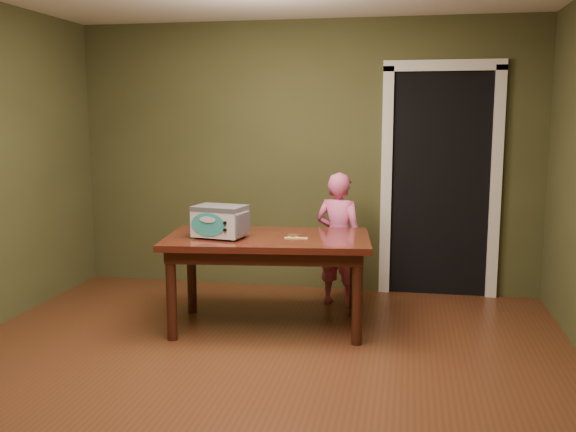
{
  "coord_description": "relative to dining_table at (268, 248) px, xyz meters",
  "views": [
    {
      "loc": [
        1.01,
        -3.67,
        1.69
      ],
      "look_at": [
        0.13,
        1.0,
        0.95
      ],
      "focal_mm": 40.0,
      "sensor_mm": 36.0,
      "label": 1
    }
  ],
  "objects": [
    {
      "name": "spatula",
      "position": [
        0.24,
        -0.06,
        0.1
      ],
      "size": [
        0.18,
        0.04,
        0.01
      ],
      "primitive_type": "cube",
      "rotation": [
        0.0,
        0.0,
        0.07
      ],
      "color": "#FFD76E",
      "rests_on": "dining_table"
    },
    {
      "name": "baking_pan",
      "position": [
        0.21,
        -0.01,
        0.11
      ],
      "size": [
        0.1,
        0.1,
        0.02
      ],
      "color": "silver",
      "rests_on": "dining_table"
    },
    {
      "name": "dining_table",
      "position": [
        0.0,
        0.0,
        0.0
      ],
      "size": [
        1.69,
        1.08,
        0.75
      ],
      "rotation": [
        0.0,
        0.0,
        0.12
      ],
      "color": "#37120C",
      "rests_on": "floor"
    },
    {
      "name": "floor",
      "position": [
        0.08,
        -1.21,
        -0.65
      ],
      "size": [
        5.0,
        5.0,
        0.0
      ],
      "primitive_type": "plane",
      "color": "#572D18",
      "rests_on": "ground"
    },
    {
      "name": "room_shell",
      "position": [
        0.08,
        -1.21,
        1.06
      ],
      "size": [
        4.52,
        5.02,
        2.61
      ],
      "color": "#464927",
      "rests_on": "ground"
    },
    {
      "name": "toy_oven",
      "position": [
        -0.35,
        -0.14,
        0.24
      ],
      "size": [
        0.45,
        0.34,
        0.25
      ],
      "rotation": [
        0.0,
        0.0,
        -0.17
      ],
      "color": "#4C4F54",
      "rests_on": "dining_table"
    },
    {
      "name": "child",
      "position": [
        0.49,
        0.74,
        -0.05
      ],
      "size": [
        0.5,
        0.41,
        1.2
      ],
      "primitive_type": "imported",
      "rotation": [
        0.0,
        0.0,
        2.84
      ],
      "color": "#DF5C91",
      "rests_on": "floor"
    },
    {
      "name": "doorway",
      "position": [
        1.38,
        1.57,
        0.41
      ],
      "size": [
        1.1,
        0.66,
        2.25
      ],
      "color": "black",
      "rests_on": "ground"
    }
  ]
}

